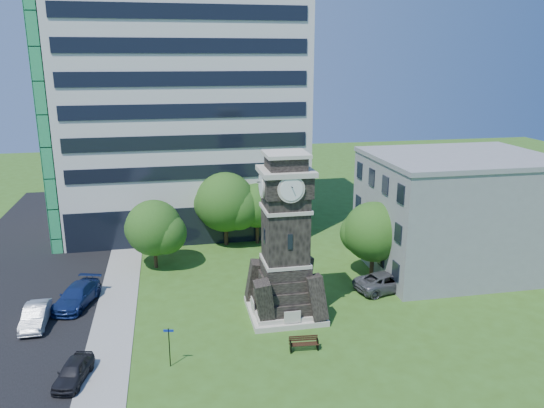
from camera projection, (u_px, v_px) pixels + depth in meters
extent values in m
plane|color=#355919|center=(250.00, 330.00, 37.39)|extent=(160.00, 160.00, 0.00)
cube|color=gray|center=(116.00, 310.00, 40.31)|extent=(3.00, 70.00, 0.06)
cube|color=beige|center=(285.00, 311.00, 39.79)|extent=(5.40, 5.40, 0.40)
cube|color=beige|center=(285.00, 306.00, 39.70)|extent=(4.80, 4.80, 0.30)
cube|color=black|center=(285.00, 222.00, 37.92)|extent=(3.00, 3.00, 6.40)
cube|color=beige|center=(285.00, 261.00, 38.72)|extent=(3.25, 3.25, 0.25)
cube|color=beige|center=(285.00, 208.00, 37.65)|extent=(3.25, 3.25, 0.25)
cube|color=black|center=(290.00, 242.00, 36.75)|extent=(0.35, 0.08, 1.10)
cube|color=black|center=(286.00, 184.00, 37.17)|extent=(3.30, 3.30, 1.60)
cube|color=beige|center=(286.00, 171.00, 36.93)|extent=(3.70, 3.70, 0.35)
cylinder|color=white|center=(291.00, 190.00, 35.50)|extent=(1.56, 0.06, 1.56)
cylinder|color=white|center=(261.00, 185.00, 36.84)|extent=(0.06, 1.56, 1.56)
cube|color=black|center=(286.00, 163.00, 36.77)|extent=(2.60, 2.60, 0.90)
cube|color=beige|center=(286.00, 154.00, 36.61)|extent=(3.00, 3.00, 0.25)
cube|color=silver|center=(184.00, 101.00, 57.65)|extent=(25.00, 15.00, 28.00)
cube|color=black|center=(192.00, 225.00, 54.05)|extent=(24.50, 0.80, 4.00)
cube|color=gray|center=(456.00, 214.00, 47.38)|extent=(15.00, 12.00, 10.00)
cube|color=gray|center=(461.00, 157.00, 45.99)|extent=(15.20, 12.20, 0.40)
imported|color=black|center=(73.00, 371.00, 31.31)|extent=(2.31, 4.00, 1.28)
imported|color=#B4B7BC|center=(36.00, 316.00, 37.85)|extent=(1.59, 4.43, 1.45)
imported|color=navy|center=(77.00, 296.00, 40.94)|extent=(3.66, 5.78, 1.56)
imported|color=#55565B|center=(387.00, 281.00, 43.60)|extent=(5.93, 3.68, 1.53)
cube|color=black|center=(290.00, 347.00, 34.46)|extent=(0.06, 0.48, 0.75)
cube|color=black|center=(317.00, 344.00, 34.81)|extent=(0.06, 0.48, 0.75)
cube|color=#311F10|center=(304.00, 344.00, 34.61)|extent=(1.93, 0.51, 0.04)
cube|color=#311F10|center=(303.00, 338.00, 34.75)|extent=(1.93, 0.04, 0.43)
cylinder|color=black|center=(169.00, 347.00, 32.63)|extent=(0.06, 0.06, 2.61)
cube|color=#0D1592|center=(168.00, 331.00, 32.32)|extent=(0.63, 0.04, 0.16)
cylinder|color=#332114|center=(156.00, 256.00, 48.19)|extent=(0.33, 0.33, 2.22)
sphere|color=#2D641D|center=(154.00, 228.00, 47.46)|extent=(5.04, 5.04, 5.04)
sphere|color=#2D641D|center=(166.00, 233.00, 47.29)|extent=(3.78, 3.78, 3.78)
sphere|color=#2D641D|center=(144.00, 229.00, 47.96)|extent=(3.53, 3.53, 3.53)
cylinder|color=#332114|center=(226.00, 232.00, 54.07)|extent=(0.41, 0.41, 2.63)
sphere|color=#325B1B|center=(225.00, 202.00, 53.21)|extent=(6.02, 6.02, 6.02)
sphere|color=#325B1B|center=(238.00, 208.00, 53.00)|extent=(4.51, 4.51, 4.51)
sphere|color=#325B1B|center=(214.00, 203.00, 53.80)|extent=(4.21, 4.21, 4.21)
cylinder|color=#332114|center=(257.00, 232.00, 54.57)|extent=(0.35, 0.35, 2.35)
sphere|color=#23661E|center=(257.00, 205.00, 53.80)|extent=(4.53, 4.53, 4.53)
sphere|color=#23661E|center=(267.00, 210.00, 53.67)|extent=(3.39, 3.39, 3.39)
sphere|color=#23661E|center=(248.00, 207.00, 54.26)|extent=(3.17, 3.17, 3.17)
cylinder|color=#332114|center=(372.00, 264.00, 46.04)|extent=(0.37, 0.37, 2.43)
sphere|color=#285D1B|center=(374.00, 232.00, 45.25)|extent=(5.16, 5.16, 5.16)
sphere|color=#285D1B|center=(387.00, 238.00, 45.08)|extent=(3.87, 3.87, 3.87)
sphere|color=#285D1B|center=(361.00, 233.00, 45.76)|extent=(3.62, 3.62, 3.62)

